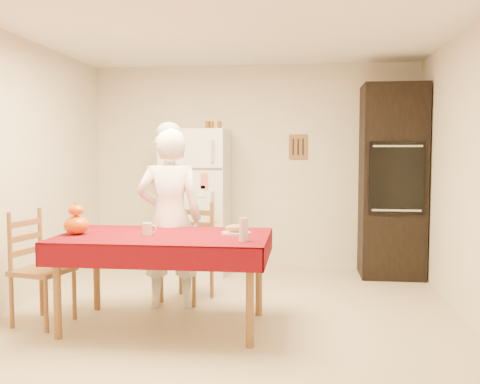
% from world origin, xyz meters
% --- Properties ---
extents(floor, '(4.50, 4.50, 0.00)m').
position_xyz_m(floor, '(0.00, 0.00, 0.00)').
color(floor, beige).
rests_on(floor, ground).
extents(room_shell, '(4.02, 4.52, 2.51)m').
position_xyz_m(room_shell, '(0.00, 0.00, 1.62)').
color(room_shell, beige).
rests_on(room_shell, ground).
extents(refrigerator, '(0.75, 0.74, 1.70)m').
position_xyz_m(refrigerator, '(-0.65, 1.88, 0.85)').
color(refrigerator, white).
rests_on(refrigerator, floor).
extents(oven_cabinet, '(0.70, 0.62, 2.20)m').
position_xyz_m(oven_cabinet, '(1.63, 1.93, 1.10)').
color(oven_cabinet, black).
rests_on(oven_cabinet, floor).
extents(dining_table, '(1.70, 1.00, 0.76)m').
position_xyz_m(dining_table, '(-0.50, -0.15, 0.69)').
color(dining_table, brown).
rests_on(dining_table, floor).
extents(chair_far, '(0.53, 0.52, 0.95)m').
position_xyz_m(chair_far, '(-0.47, 0.70, 0.51)').
color(chair_far, brown).
rests_on(chair_far, floor).
extents(chair_left, '(0.48, 0.50, 0.95)m').
position_xyz_m(chair_left, '(-1.59, -0.19, 0.51)').
color(chair_left, brown).
rests_on(chair_left, floor).
extents(seated_woman, '(0.66, 0.49, 1.65)m').
position_xyz_m(seated_woman, '(-0.60, 0.40, 0.82)').
color(seated_woman, white).
rests_on(seated_woman, floor).
extents(coffee_mug, '(0.08, 0.08, 0.10)m').
position_xyz_m(coffee_mug, '(-0.63, -0.20, 0.81)').
color(coffee_mug, silver).
rests_on(coffee_mug, dining_table).
extents(pumpkin_lower, '(0.20, 0.20, 0.15)m').
position_xyz_m(pumpkin_lower, '(-1.22, -0.22, 0.84)').
color(pumpkin_lower, '#EA4605').
rests_on(pumpkin_lower, dining_table).
extents(pumpkin_upper, '(0.12, 0.12, 0.09)m').
position_xyz_m(pumpkin_upper, '(-1.22, -0.22, 0.96)').
color(pumpkin_upper, '#E14B05').
rests_on(pumpkin_upper, pumpkin_lower).
extents(wine_glass, '(0.07, 0.07, 0.18)m').
position_xyz_m(wine_glass, '(0.18, -0.38, 0.85)').
color(wine_glass, silver).
rests_on(wine_glass, dining_table).
extents(bread_plate, '(0.24, 0.24, 0.02)m').
position_xyz_m(bread_plate, '(0.08, -0.06, 0.77)').
color(bread_plate, white).
rests_on(bread_plate, dining_table).
extents(bread_loaf, '(0.18, 0.10, 0.06)m').
position_xyz_m(bread_loaf, '(0.08, -0.06, 0.81)').
color(bread_loaf, '#A87E52').
rests_on(bread_loaf, bread_plate).
extents(spice_jar_left, '(0.05, 0.05, 0.10)m').
position_xyz_m(spice_jar_left, '(-0.52, 1.93, 1.75)').
color(spice_jar_left, brown).
rests_on(spice_jar_left, refrigerator).
extents(spice_jar_mid, '(0.05, 0.05, 0.10)m').
position_xyz_m(spice_jar_mid, '(-0.47, 1.93, 1.75)').
color(spice_jar_mid, brown).
rests_on(spice_jar_mid, refrigerator).
extents(spice_jar_right, '(0.05, 0.05, 0.10)m').
position_xyz_m(spice_jar_right, '(-0.37, 1.93, 1.75)').
color(spice_jar_right, '#91481A').
rests_on(spice_jar_right, refrigerator).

